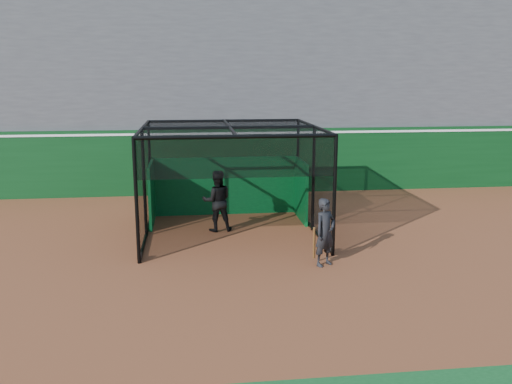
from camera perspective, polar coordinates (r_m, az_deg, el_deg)
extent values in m
plane|color=brown|center=(13.07, -3.30, -7.96)|extent=(120.00, 120.00, 0.00)
cube|color=#0A3814|center=(21.02, -4.84, 3.23)|extent=(50.00, 0.45, 2.50)
cube|color=white|center=(20.88, -4.90, 6.21)|extent=(50.00, 0.50, 0.08)
cube|color=#4C4C4F|center=(24.65, -5.31, 10.66)|extent=(50.00, 7.85, 7.75)
cube|color=#085020|center=(17.80, -3.23, 0.65)|extent=(4.73, 0.10, 1.90)
cylinder|color=black|center=(13.81, -12.13, -6.63)|extent=(0.08, 0.22, 0.22)
cylinder|color=black|center=(14.20, 7.88, -5.95)|extent=(0.08, 0.22, 0.22)
cylinder|color=black|center=(17.92, -10.95, -2.23)|extent=(0.08, 0.22, 0.22)
cylinder|color=black|center=(18.22, 4.46, -1.81)|extent=(0.08, 0.22, 0.22)
imported|color=black|center=(15.89, -4.13, -0.93)|extent=(0.92, 0.74, 1.81)
imported|color=black|center=(13.08, 7.28, -4.23)|extent=(0.72, 0.66, 1.65)
cylinder|color=#593819|center=(13.15, 6.14, -5.37)|extent=(0.14, 0.33, 0.86)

